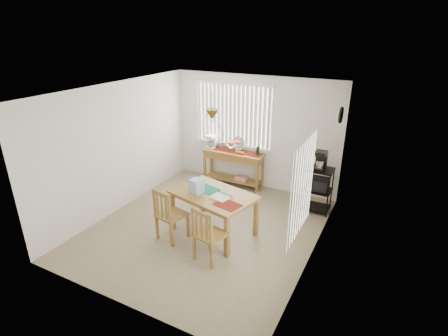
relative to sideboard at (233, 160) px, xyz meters
The scene contains 10 objects.
ground 2.16m from the sideboard, 78.46° to the right, with size 4.00×4.50×0.01m, color gray.
room_shell 2.31m from the sideboard, 78.29° to the right, with size 4.20×4.70×2.70m.
sideboard is the anchor object (origin of this frame).
sideboard_items 0.42m from the sideboard, behind, with size 1.40×0.35×0.64m.
wire_cart 2.13m from the sideboard, ahead, with size 0.55×0.44×0.93m.
cart_items 2.18m from the sideboard, ahead, with size 0.22×0.26×0.38m.
dining_table 2.15m from the sideboard, 73.69° to the right, with size 1.65×1.26×0.79m.
table_items 2.21m from the sideboard, 78.56° to the right, with size 1.11×0.77×0.25m.
chair_left 2.64m from the sideboard, 89.17° to the right, with size 0.55×0.55×0.99m.
chair_right 3.01m from the sideboard, 71.47° to the right, with size 0.53×0.53×0.96m.
Camera 1 is at (2.96, -4.95, 3.58)m, focal length 28.00 mm.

